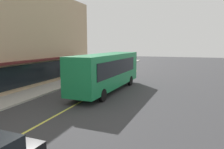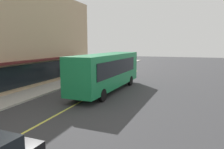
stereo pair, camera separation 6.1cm
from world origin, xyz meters
name	(u,v)px [view 2 (the right image)]	position (x,y,z in m)	size (l,w,h in m)	color
ground	(92,96)	(0.00, 0.00, 0.00)	(120.00, 120.00, 0.00)	#38383A
sidewalk	(41,90)	(0.00, 5.29, 0.07)	(80.00, 2.77, 0.15)	#B2ADA3
lane_centre_stripe	(92,96)	(0.00, 0.00, 0.00)	(36.00, 0.16, 0.01)	#D8D14C
bus	(108,70)	(2.16, -0.64, 1.99)	(11.25, 3.15, 3.50)	#197F47
car_silver	(92,76)	(6.00, 2.67, 0.74)	(4.35, 1.95, 1.52)	#B7BABF
pedestrian_mid_block	(68,72)	(5.94, 5.94, 1.09)	(0.34, 0.34, 1.57)	black
pedestrian_at_corner	(84,67)	(10.56, 6.08, 1.14)	(0.34, 0.34, 1.65)	black
pedestrian_near_storefront	(92,67)	(11.69, 5.29, 1.15)	(0.34, 0.34, 1.67)	black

